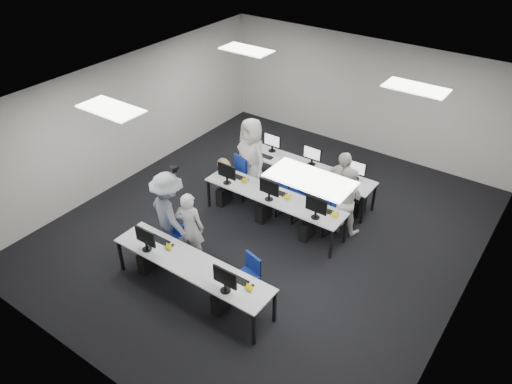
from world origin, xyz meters
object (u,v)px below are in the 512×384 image
Objects in this scene: chair_2 at (240,185)px; student_1 at (346,200)px; chair_0 at (172,249)px; chair_6 at (287,194)px; chair_3 at (291,204)px; chair_5 at (248,179)px; photographer at (169,214)px; desk_front at (192,265)px; student_0 at (190,228)px; desk_mid at (274,197)px; chair_7 at (339,214)px; chair_1 at (246,283)px; chair_4 at (325,219)px; student_2 at (252,157)px; student_3 at (342,188)px.

student_1 is (2.56, 0.24, 0.46)m from chair_2.
chair_6 reaches higher than chair_0.
chair_3 is 1.02× the size of chair_5.
chair_2 is 1.40m from chair_3.
chair_5 is 2.72m from photographer.
student_0 is (-0.67, 0.71, 0.09)m from desk_front.
desk_mid is at bearing -103.95° from photographer.
chair_6 reaches higher than desk_mid.
chair_5 is 2.40m from chair_7.
photographer reaches higher than desk_front.
chair_1 is 0.84× the size of chair_3.
student_1 is at bearing -2.84° from chair_2.
chair_5 reaches higher than desk_front.
chair_2 is at bearing -162.44° from chair_4.
student_0 is 3.26m from student_1.
chair_6 is 2.76m from student_0.
chair_6 is at bearing 100.07° from desk_mid.
chair_1 is 0.46× the size of photographer.
chair_5 is at bearing 81.86° from chair_2.
student_0 is 1.02× the size of student_1.
chair_2 is 0.61× the size of student_1.
chair_3 is at bearing 117.90° from chair_1.
chair_7 is at bearing 82.99° from chair_4.
desk_front is at bearing 167.06° from photographer.
chair_0 is at bearing -146.50° from chair_7.
chair_4 is 2.26m from chair_5.
chair_1 is (0.78, 0.54, -0.42)m from desk_front.
chair_2 reaches higher than chair_0.
desk_front is at bearing -90.00° from desk_mid.
desk_front is 3.41m from chair_6.
student_2 is at bearing 102.69° from chair_0.
student_1 reaches higher than chair_2.
desk_mid is 2.24m from chair_1.
chair_2 is 1.06× the size of chair_4.
student_0 is at bearing 51.36° from chair_0.
chair_3 is 1.26m from student_1.
desk_mid is at bearing 75.16° from chair_0.
chair_0 is 0.92× the size of chair_2.
student_2 is at bearing -161.57° from student_3.
photographer reaches higher than chair_5.
chair_1 is 2.61m from chair_3.
chair_6 is 1.36m from student_3.
chair_5 is 1.10m from chair_6.
student_1 is 3.60m from photographer.
chair_6 is (-0.14, 0.78, -0.39)m from desk_mid.
chair_7 is 0.54× the size of student_1.
student_3 reaches higher than desk_front.
chair_7 is (2.11, 2.93, -0.01)m from chair_0.
chair_3 is at bearing -131.71° from student_0.
chair_2 is at bearing -174.09° from chair_3.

